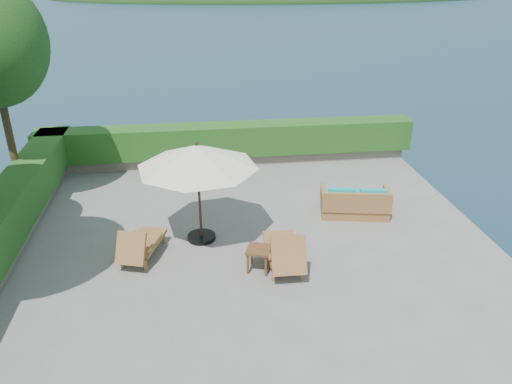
{
  "coord_description": "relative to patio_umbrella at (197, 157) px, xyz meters",
  "views": [
    {
      "loc": [
        -1.13,
        -10.18,
        6.23
      ],
      "look_at": [
        0.3,
        0.8,
        1.1
      ],
      "focal_mm": 35.0,
      "sensor_mm": 36.0,
      "label": 1
    }
  ],
  "objects": [
    {
      "name": "ground",
      "position": [
        1.08,
        -0.59,
        -2.15
      ],
      "size": [
        12.0,
        12.0,
        0.0
      ],
      "primitive_type": "plane",
      "color": "gray",
      "rests_on": "ground"
    },
    {
      "name": "planter_wall_left",
      "position": [
        -4.52,
        -0.59,
        -1.98
      ],
      "size": [
        0.6,
        12.0,
        0.36
      ],
      "primitive_type": "cube",
      "color": "gray",
      "rests_on": "ground"
    },
    {
      "name": "planter_wall_far",
      "position": [
        1.08,
        5.01,
        -1.98
      ],
      "size": [
        12.0,
        0.6,
        0.36
      ],
      "primitive_type": "cube",
      "color": "gray",
      "rests_on": "ground"
    },
    {
      "name": "ocean",
      "position": [
        1.08,
        -0.59,
        -5.16
      ],
      "size": [
        600.0,
        600.0,
        0.0
      ],
      "primitive_type": "plane",
      "color": "#142D3F",
      "rests_on": "ground"
    },
    {
      "name": "lounge_left",
      "position": [
        -1.4,
        -0.72,
        -1.77
      ],
      "size": [
        1.09,
        1.71,
        0.91
      ],
      "rotation": [
        0.0,
        0.0,
        -0.3
      ],
      "color": "olive",
      "rests_on": "ground"
    },
    {
      "name": "lounge_right",
      "position": [
        1.8,
        -1.48,
        -1.72
      ],
      "size": [
        0.85,
        1.81,
        1.04
      ],
      "rotation": [
        0.0,
        0.0,
        -0.02
      ],
      "color": "olive",
      "rests_on": "ground"
    },
    {
      "name": "foundation",
      "position": [
        1.08,
        -0.59,
        -3.71
      ],
      "size": [
        12.0,
        12.0,
        3.0
      ],
      "primitive_type": "cube",
      "color": "#60574C",
      "rests_on": "ocean"
    },
    {
      "name": "side_table",
      "position": [
        1.22,
        -1.52,
        -1.71
      ],
      "size": [
        0.65,
        0.65,
        0.55
      ],
      "rotation": [
        0.0,
        0.0,
        -0.33
      ],
      "color": "brown",
      "rests_on": "ground"
    },
    {
      "name": "hedge_far",
      "position": [
        1.08,
        5.01,
        -1.31
      ],
      "size": [
        12.4,
        0.9,
        1.0
      ],
      "primitive_type": "cube",
      "color": "#1F4F16",
      "rests_on": "planter_wall_far"
    },
    {
      "name": "patio_umbrella",
      "position": [
        0.0,
        0.0,
        0.0
      ],
      "size": [
        3.39,
        3.39,
        2.55
      ],
      "rotation": [
        0.0,
        0.0,
        -0.21
      ],
      "color": "black",
      "rests_on": "ground"
    },
    {
      "name": "wicker_loveseat",
      "position": [
        4.13,
        0.76,
        -1.81
      ],
      "size": [
        1.95,
        1.26,
        0.89
      ],
      "rotation": [
        0.0,
        0.0,
        -0.2
      ],
      "color": "olive",
      "rests_on": "ground"
    }
  ]
}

